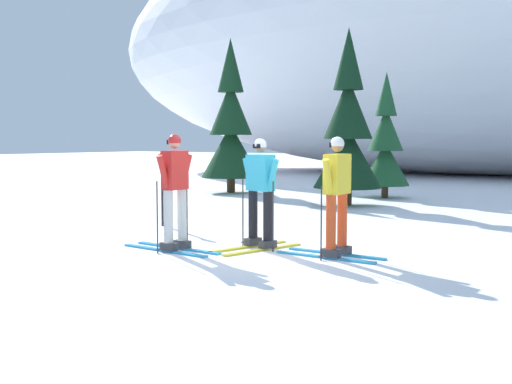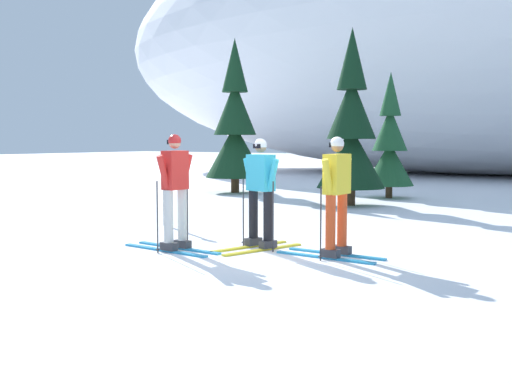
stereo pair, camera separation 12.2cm
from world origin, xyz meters
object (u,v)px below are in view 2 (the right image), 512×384
at_px(trail_marker_post, 165,184).
at_px(skier_cyan_jacket, 260,190).
at_px(pine_tree_far_left, 235,129).
at_px(skier_red_jacket, 175,191).
at_px(pine_tree_center_left, 351,132).
at_px(pine_tree_center, 390,146).
at_px(skier_yellow_jacket, 336,193).

bearing_deg(trail_marker_post, skier_cyan_jacket, -20.41).
bearing_deg(pine_tree_far_left, skier_red_jacket, -59.21).
xyz_separation_m(skier_red_jacket, pine_tree_far_left, (-5.62, 9.43, 1.16)).
relative_size(skier_red_jacket, pine_tree_center_left, 0.39).
height_order(pine_tree_center_left, pine_tree_center, pine_tree_center_left).
height_order(skier_cyan_jacket, skier_yellow_jacket, skier_yellow_jacket).
distance_m(skier_cyan_jacket, skier_yellow_jacket, 1.37).
distance_m(skier_red_jacket, pine_tree_far_left, 11.04).
xyz_separation_m(pine_tree_center_left, trail_marker_post, (-1.44, -5.76, -1.12)).
bearing_deg(pine_tree_far_left, pine_tree_center_left, -17.75).
bearing_deg(pine_tree_center_left, skier_cyan_jacket, -76.42).
distance_m(skier_red_jacket, pine_tree_center_left, 7.94).
distance_m(skier_cyan_jacket, pine_tree_center_left, 7.19).
relative_size(skier_cyan_jacket, pine_tree_far_left, 0.35).
xyz_separation_m(skier_yellow_jacket, skier_red_jacket, (-2.38, -0.91, -0.00)).
height_order(skier_cyan_jacket, pine_tree_far_left, pine_tree_far_left).
distance_m(skier_cyan_jacket, pine_tree_far_left, 10.85).
distance_m(pine_tree_far_left, pine_tree_center_left, 5.21).
height_order(skier_red_jacket, pine_tree_center_left, pine_tree_center_left).
relative_size(skier_cyan_jacket, skier_yellow_jacket, 0.99).
height_order(skier_yellow_jacket, pine_tree_center_left, pine_tree_center_left).
xyz_separation_m(skier_red_jacket, pine_tree_center_left, (-0.66, 7.85, 1.01)).
xyz_separation_m(skier_cyan_jacket, pine_tree_center_left, (-1.67, 6.92, 1.02)).
xyz_separation_m(skier_yellow_jacket, pine_tree_far_left, (-8.00, 8.52, 1.16)).
relative_size(pine_tree_center_left, pine_tree_center, 1.25).
bearing_deg(trail_marker_post, pine_tree_center, 80.04).
height_order(pine_tree_center, trail_marker_post, pine_tree_center).
xyz_separation_m(skier_red_jacket, trail_marker_post, (-2.10, 2.09, -0.11)).
height_order(skier_cyan_jacket, pine_tree_center_left, pine_tree_center_left).
bearing_deg(skier_yellow_jacket, pine_tree_center, 107.48).
bearing_deg(pine_tree_far_left, trail_marker_post, -64.40).
bearing_deg(trail_marker_post, pine_tree_far_left, 115.60).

